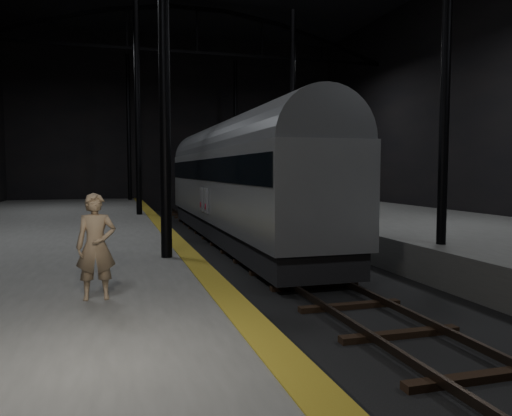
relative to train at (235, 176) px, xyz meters
name	(u,v)px	position (x,y,z in m)	size (l,w,h in m)	color
ground	(268,261)	(0.00, -4.64, -2.82)	(44.00, 44.00, 0.00)	black
platform_left	(26,257)	(-7.50, -4.64, -2.32)	(9.00, 43.80, 1.00)	#545451
platform_right	(457,238)	(7.50, -4.64, -2.32)	(9.00, 43.80, 1.00)	#545451
tactile_strip	(171,235)	(-3.25, -4.64, -1.82)	(0.50, 43.80, 0.01)	olive
track	(268,259)	(0.00, -4.64, -2.75)	(2.40, 43.00, 0.24)	#3F3328
train	(235,176)	(0.00, 0.00, 0.00)	(2.84, 18.93, 5.06)	#ABAEB3
woman	(96,246)	(-5.28, -12.22, -0.97)	(0.62, 0.41, 1.70)	#987C5D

